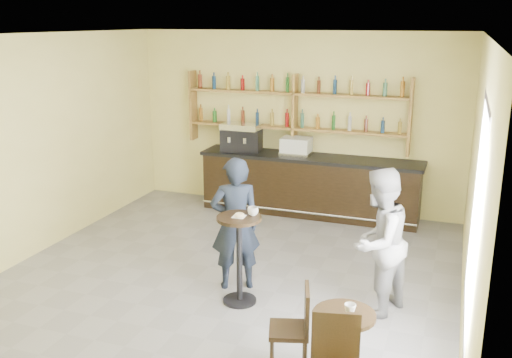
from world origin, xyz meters
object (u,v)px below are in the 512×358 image
(pastry_case, at_px, (296,146))
(patron_second, at_px, (378,242))
(man_main, at_px, (235,224))
(cafe_table, at_px, (343,349))
(espresso_machine, at_px, (242,137))
(pedestal_table, at_px, (239,260))
(bar_counter, at_px, (309,185))
(chair_west, at_px, (289,329))

(pastry_case, distance_m, patron_second, 3.74)
(patron_second, bearing_deg, pastry_case, -125.69)
(man_main, xyz_separation_m, cafe_table, (1.73, -1.58, -0.50))
(patron_second, bearing_deg, espresso_machine, -113.89)
(pastry_case, bearing_deg, pedestal_table, -75.81)
(man_main, bearing_deg, patron_second, 150.86)
(bar_counter, bearing_deg, chair_west, -77.62)
(bar_counter, bearing_deg, pedestal_table, -89.17)
(chair_west, relative_size, patron_second, 0.50)
(pedestal_table, xyz_separation_m, patron_second, (1.61, 0.33, 0.33))
(bar_counter, height_order, pastry_case, pastry_case)
(espresso_machine, relative_size, pastry_case, 1.34)
(espresso_machine, distance_m, pedestal_table, 3.85)
(bar_counter, height_order, chair_west, bar_counter)
(man_main, xyz_separation_m, chair_west, (1.18, -1.53, -0.43))
(espresso_machine, distance_m, pastry_case, 1.04)
(pastry_case, bearing_deg, man_main, -78.87)
(pedestal_table, bearing_deg, man_main, 118.18)
(espresso_machine, bearing_deg, pastry_case, -7.37)
(patron_second, bearing_deg, pedestal_table, -54.97)
(pastry_case, distance_m, cafe_table, 5.15)
(espresso_machine, xyz_separation_m, pedestal_table, (1.34, -3.53, -0.76))
(bar_counter, bearing_deg, cafe_table, -71.57)
(bar_counter, height_order, cafe_table, bar_counter)
(pedestal_table, height_order, cafe_table, pedestal_table)
(cafe_table, height_order, patron_second, patron_second)
(bar_counter, relative_size, pastry_case, 7.51)
(pedestal_table, xyz_separation_m, man_main, (-0.20, 0.38, 0.31))
(bar_counter, bearing_deg, espresso_machine, 180.00)
(pastry_case, bearing_deg, cafe_table, -59.61)
(man_main, xyz_separation_m, patron_second, (1.81, -0.05, 0.01))
(bar_counter, distance_m, pedestal_table, 3.53)
(pedestal_table, xyz_separation_m, chair_west, (0.98, -1.15, -0.11))
(patron_second, bearing_deg, man_main, -68.06)
(bar_counter, relative_size, man_main, 2.25)
(pedestal_table, xyz_separation_m, cafe_table, (1.53, -1.20, -0.18))
(pedestal_table, bearing_deg, cafe_table, -38.22)
(cafe_table, bearing_deg, pedestal_table, 141.78)
(pedestal_table, height_order, man_main, man_main)
(bar_counter, xyz_separation_m, espresso_machine, (-1.29, 0.00, 0.78))
(pastry_case, xyz_separation_m, chair_west, (1.28, -4.68, -0.78))
(patron_second, bearing_deg, bar_counter, -129.19)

